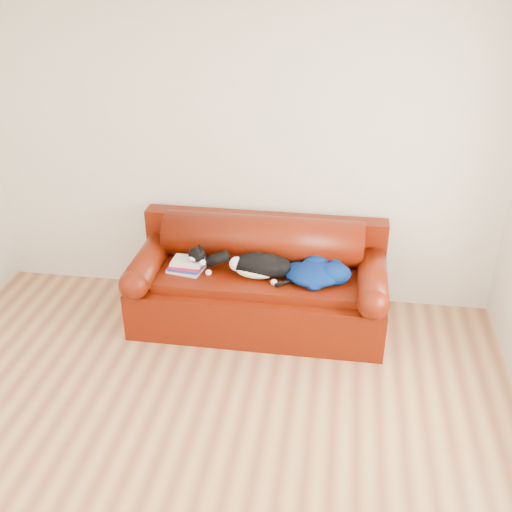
{
  "coord_description": "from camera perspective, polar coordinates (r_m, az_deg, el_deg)",
  "views": [
    {
      "loc": [
        0.88,
        -2.79,
        2.96
      ],
      "look_at": [
        0.25,
        1.35,
        0.72
      ],
      "focal_mm": 42.0,
      "sensor_mm": 36.0,
      "label": 1
    }
  ],
  "objects": [
    {
      "name": "ground",
      "position": [
        4.16,
        -6.53,
        -17.45
      ],
      "size": [
        4.5,
        4.5,
        0.0
      ],
      "primitive_type": "plane",
      "color": "brown",
      "rests_on": "ground"
    },
    {
      "name": "sofa_back",
      "position": [
        5.17,
        0.65,
        0.25
      ],
      "size": [
        2.1,
        1.01,
        0.88
      ],
      "color": "#3E0B02",
      "rests_on": "ground"
    },
    {
      "name": "sofa_base",
      "position": [
        5.11,
        0.24,
        -4.03
      ],
      "size": [
        2.1,
        0.9,
        0.5
      ],
      "color": "#3E0B02",
      "rests_on": "ground"
    },
    {
      "name": "book_stack",
      "position": [
        5.0,
        -6.6,
        -0.87
      ],
      "size": [
        0.31,
        0.26,
        0.1
      ],
      "rotation": [
        0.0,
        0.0,
        -0.11
      ],
      "color": "beige",
      "rests_on": "sofa_base"
    },
    {
      "name": "cat",
      "position": [
        4.86,
        0.33,
        -0.97
      ],
      "size": [
        0.68,
        0.3,
        0.25
      ],
      "rotation": [
        0.0,
        0.0,
        -0.08
      ],
      "color": "black",
      "rests_on": "sofa_base"
    },
    {
      "name": "blanket",
      "position": [
        4.85,
        5.77,
        -1.55
      ],
      "size": [
        0.62,
        0.51,
        0.16
      ],
      "rotation": [
        0.0,
        0.0,
        0.35
      ],
      "color": "#021041",
      "rests_on": "sofa_base"
    },
    {
      "name": "room_shell",
      "position": [
        3.18,
        -5.91,
        4.01
      ],
      "size": [
        4.52,
        4.02,
        2.61
      ],
      "color": "beige",
      "rests_on": "ground"
    }
  ]
}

